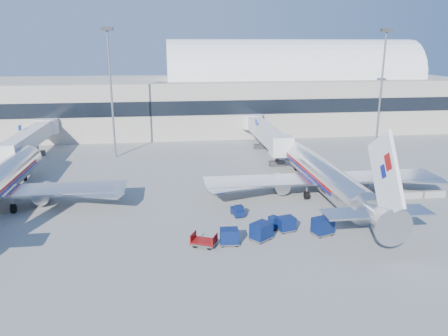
{
  "coord_description": "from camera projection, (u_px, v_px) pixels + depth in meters",
  "views": [
    {
      "loc": [
        -10.57,
        -49.02,
        19.63
      ],
      "look_at": [
        -3.26,
        6.0,
        3.99
      ],
      "focal_mm": 35.0,
      "sensor_mm": 36.0,
      "label": 1
    }
  ],
  "objects": [
    {
      "name": "barrier_mid",
      "position": [
        411.0,
        195.0,
        57.92
      ],
      "size": [
        3.0,
        0.55,
        0.9
      ],
      "primitive_type": "cube",
      "color": "#9E9E96",
      "rests_on": "ground"
    },
    {
      "name": "tug_lead",
      "position": [
        276.0,
        222.0,
        48.46
      ],
      "size": [
        2.49,
        2.1,
        1.46
      ],
      "rotation": [
        0.0,
        0.0,
        0.54
      ],
      "color": "#091644",
      "rests_on": "ground"
    },
    {
      "name": "tug_right",
      "position": [
        365.0,
        209.0,
        52.64
      ],
      "size": [
        2.27,
        1.68,
        1.33
      ],
      "rotation": [
        0.0,
        0.0,
        -0.36
      ],
      "color": "#091644",
      "rests_on": "ground"
    },
    {
      "name": "ground",
      "position": [
        257.0,
        212.0,
        53.43
      ],
      "size": [
        260.0,
        260.0,
        0.0
      ],
      "primitive_type": "plane",
      "color": "gray",
      "rests_on": "ground"
    },
    {
      "name": "airliner_main",
      "position": [
        324.0,
        175.0,
        58.21
      ],
      "size": [
        32.0,
        37.26,
        12.07
      ],
      "color": "silver",
      "rests_on": "ground"
    },
    {
      "name": "cart_train_c",
      "position": [
        229.0,
        236.0,
        44.33
      ],
      "size": [
        2.01,
        1.58,
        1.71
      ],
      "rotation": [
        0.0,
        0.0,
        -0.05
      ],
      "color": "#091644",
      "rests_on": "ground"
    },
    {
      "name": "barrier_near",
      "position": [
        388.0,
        196.0,
        57.5
      ],
      "size": [
        3.0,
        0.55,
        0.9
      ],
      "primitive_type": "cube",
      "color": "#9E9E96",
      "rests_on": "ground"
    },
    {
      "name": "jetbridge_near",
      "position": [
        263.0,
        131.0,
        82.73
      ],
      "size": [
        4.4,
        27.5,
        6.25
      ],
      "color": "silver",
      "rests_on": "ground"
    },
    {
      "name": "cart_train_b",
      "position": [
        261.0,
        231.0,
        45.37
      ],
      "size": [
        2.7,
        2.6,
        1.89
      ],
      "rotation": [
        0.0,
        0.0,
        0.64
      ],
      "color": "#091644",
      "rests_on": "ground"
    },
    {
      "name": "mast_west",
      "position": [
        110.0,
        74.0,
        75.51
      ],
      "size": [
        2.0,
        1.2,
        22.6
      ],
      "color": "slate",
      "rests_on": "ground"
    },
    {
      "name": "cart_train_a",
      "position": [
        286.0,
        224.0,
        47.54
      ],
      "size": [
        2.17,
        1.85,
        1.65
      ],
      "rotation": [
        0.0,
        0.0,
        0.25
      ],
      "color": "#091644",
      "rests_on": "ground"
    },
    {
      "name": "jetbridge_mid",
      "position": [
        32.0,
        137.0,
        77.4
      ],
      "size": [
        4.4,
        27.5,
        6.25
      ],
      "color": "silver",
      "rests_on": "ground"
    },
    {
      "name": "mast_east",
      "position": [
        383.0,
        72.0,
        81.85
      ],
      "size": [
        2.0,
        1.2,
        22.6
      ],
      "color": "slate",
      "rests_on": "ground"
    },
    {
      "name": "cart_open_red",
      "position": [
        204.0,
        242.0,
        44.06
      ],
      "size": [
        2.91,
        2.56,
        0.65
      ],
      "rotation": [
        0.0,
        0.0,
        -0.43
      ],
      "color": "slate",
      "rests_on": "ground"
    },
    {
      "name": "terminal",
      "position": [
        153.0,
        98.0,
        103.07
      ],
      "size": [
        170.0,
        28.15,
        21.0
      ],
      "color": "#B2AA9E",
      "rests_on": "ground"
    },
    {
      "name": "barrier_far",
      "position": [
        434.0,
        194.0,
        58.34
      ],
      "size": [
        3.0,
        0.55,
        0.9
      ],
      "primitive_type": "cube",
      "color": "#9E9E96",
      "rests_on": "ground"
    },
    {
      "name": "cart_solo_far",
      "position": [
        391.0,
        220.0,
        48.34
      ],
      "size": [
        2.04,
        1.56,
        1.8
      ],
      "rotation": [
        0.0,
        0.0,
        -0.0
      ],
      "color": "#091644",
      "rests_on": "ground"
    },
    {
      "name": "ramp_worker",
      "position": [
        408.0,
        226.0,
        47.01
      ],
      "size": [
        0.56,
        0.73,
        1.79
      ],
      "primitive_type": "imported",
      "rotation": [
        0.0,
        0.0,
        1.79
      ],
      "color": "#B3E117",
      "rests_on": "ground"
    },
    {
      "name": "tug_left",
      "position": [
        238.0,
        211.0,
        51.89
      ],
      "size": [
        1.49,
        2.34,
        1.42
      ],
      "rotation": [
        0.0,
        0.0,
        1.77
      ],
      "color": "#091644",
      "rests_on": "ground"
    },
    {
      "name": "cart_solo_near",
      "position": [
        323.0,
        226.0,
        46.64
      ],
      "size": [
        2.54,
        2.22,
        1.88
      ],
      "rotation": [
        0.0,
        0.0,
        0.32
      ],
      "color": "#091644",
      "rests_on": "ground"
    }
  ]
}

